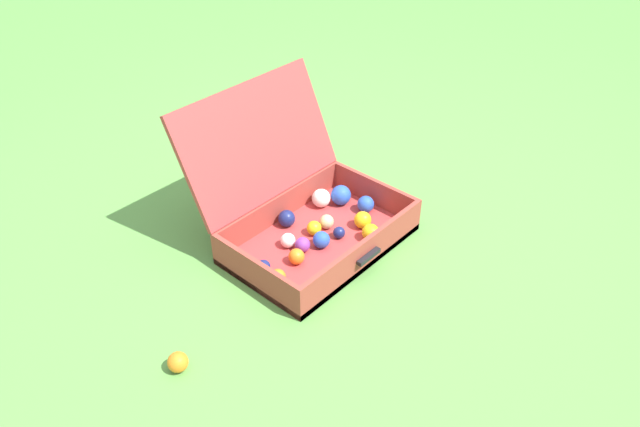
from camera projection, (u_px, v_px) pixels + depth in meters
ground_plane at (341, 241)px, 2.31m from camera, size 16.00×16.00×0.00m
open_suitcase at (305, 210)px, 2.27m from camera, size 0.67×0.65×0.53m
stray_ball_on_grass at (178, 362)px, 1.80m from camera, size 0.06×0.06×0.06m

